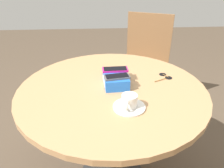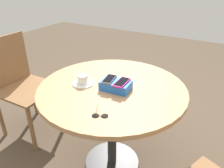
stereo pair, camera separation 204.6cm
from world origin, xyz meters
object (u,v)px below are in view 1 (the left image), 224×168
at_px(chair_near_window, 144,65).
at_px(phone_gray, 117,77).
at_px(phone_magenta, 115,69).
at_px(sunglasses, 165,77).
at_px(coffee_cup, 129,101).
at_px(round_table, 112,105).
at_px(saucer, 129,107).
at_px(phone_box, 115,79).

bearing_deg(chair_near_window, phone_gray, -21.47).
xyz_separation_m(phone_magenta, chair_near_window, (-0.75, 0.33, -0.31)).
relative_size(phone_gray, chair_near_window, 0.15).
height_order(sunglasses, chair_near_window, chair_near_window).
relative_size(phone_magenta, sunglasses, 1.25).
height_order(phone_gray, coffee_cup, phone_gray).
bearing_deg(phone_magenta, sunglasses, 93.65).
distance_m(round_table, saucer, 0.24).
bearing_deg(coffee_cup, chair_near_window, 164.29).
xyz_separation_m(saucer, coffee_cup, (0.00, -0.00, 0.03)).
bearing_deg(sunglasses, phone_magenta, -86.35).
bearing_deg(saucer, round_table, -161.07).
xyz_separation_m(sunglasses, chair_near_window, (-0.73, 0.04, -0.24)).
bearing_deg(round_table, phone_box, 152.54).
height_order(round_table, phone_box, phone_box).
xyz_separation_m(saucer, chair_near_window, (-1.02, 0.29, -0.25)).
relative_size(phone_magenta, phone_gray, 1.03).
bearing_deg(phone_box, saucer, 10.86).
bearing_deg(phone_gray, saucer, 12.36).
xyz_separation_m(round_table, coffee_cup, (0.20, 0.07, 0.15)).
bearing_deg(phone_gray, coffee_cup, 11.98).
relative_size(phone_box, saucer, 1.33).
distance_m(phone_gray, sunglasses, 0.32).
xyz_separation_m(phone_gray, coffee_cup, (0.19, 0.04, -0.03)).
height_order(round_table, chair_near_window, chair_near_window).
height_order(phone_magenta, coffee_cup, phone_magenta).
relative_size(phone_gray, saucer, 0.93).
distance_m(phone_gray, coffee_cup, 0.20).
relative_size(round_table, phone_box, 5.03).
xyz_separation_m(phone_box, sunglasses, (-0.06, 0.30, -0.03)).
relative_size(round_table, phone_magenta, 7.02).
height_order(phone_magenta, chair_near_window, chair_near_window).
bearing_deg(round_table, chair_near_window, 156.89).
height_order(saucer, chair_near_window, chair_near_window).
bearing_deg(round_table, coffee_cup, 18.51).
xyz_separation_m(phone_gray, saucer, (0.19, 0.04, -0.06)).
bearing_deg(phone_gray, phone_magenta, -178.43).
bearing_deg(sunglasses, round_table, -71.84).
relative_size(saucer, coffee_cup, 1.54).
bearing_deg(sunglasses, chair_near_window, 177.09).
bearing_deg(phone_magenta, phone_box, -1.87).
bearing_deg(chair_near_window, phone_magenta, -23.99).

